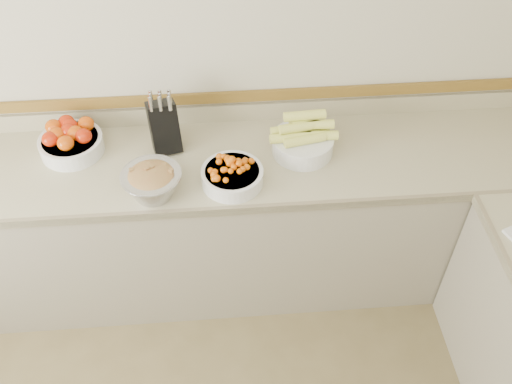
{
  "coord_description": "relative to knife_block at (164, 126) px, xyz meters",
  "views": [
    {
      "loc": [
        0.21,
        -0.39,
        2.76
      ],
      "look_at": [
        0.35,
        1.35,
        1.0
      ],
      "focal_mm": 40.0,
      "sensor_mm": 36.0,
      "label": 1
    }
  ],
  "objects": [
    {
      "name": "knife_block",
      "position": [
        0.0,
        0.0,
        0.0
      ],
      "size": [
        0.17,
        0.19,
        0.33
      ],
      "color": "black",
      "rests_on": "counter_back"
    },
    {
      "name": "tomato_bowl",
      "position": [
        -0.46,
        0.01,
        -0.06
      ],
      "size": [
        0.31,
        0.31,
        0.15
      ],
      "color": "white",
      "rests_on": "counter_back"
    },
    {
      "name": "rhubarb_bowl",
      "position": [
        -0.05,
        -0.33,
        -0.05
      ],
      "size": [
        0.28,
        0.28,
        0.16
      ],
      "color": "#B2B2BA",
      "rests_on": "counter_back"
    },
    {
      "name": "back_wall",
      "position": [
        0.06,
        0.2,
        0.27
      ],
      "size": [
        4.0,
        0.0,
        4.0
      ],
      "primitive_type": "plane",
      "rotation": [
        1.57,
        0.0,
        0.0
      ],
      "color": "beige",
      "rests_on": "ground_plane"
    },
    {
      "name": "corn_bowl",
      "position": [
        0.67,
        -0.09,
        -0.06
      ],
      "size": [
        0.33,
        0.3,
        0.22
      ],
      "color": "white",
      "rests_on": "counter_back"
    },
    {
      "name": "counter_back",
      "position": [
        0.06,
        -0.12,
        -0.58
      ],
      "size": [
        4.0,
        0.65,
        1.08
      ],
      "color": "tan",
      "rests_on": "ground_plane"
    },
    {
      "name": "cherry_tomato_bowl",
      "position": [
        0.31,
        -0.28,
        -0.08
      ],
      "size": [
        0.29,
        0.29,
        0.16
      ],
      "color": "white",
      "rests_on": "counter_back"
    }
  ]
}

